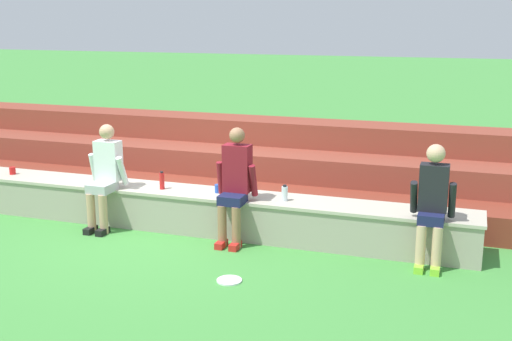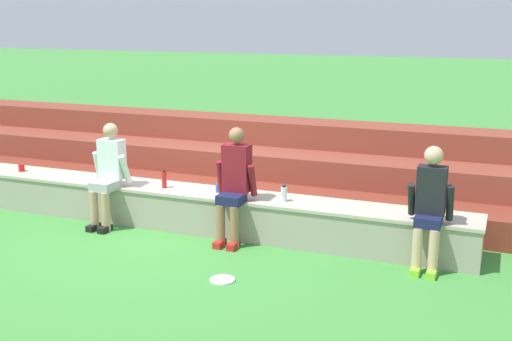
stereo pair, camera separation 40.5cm
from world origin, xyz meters
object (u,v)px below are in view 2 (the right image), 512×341
object	(u,v)px
person_left_of_center	(234,182)
water_bottle_near_left	(164,180)
person_center	(430,205)
person_far_left	(108,172)
water_bottle_mid_right	(284,194)
plastic_cup_right_end	(22,168)
frisbee	(222,280)
plastic_cup_middle	(219,188)

from	to	relation	value
person_left_of_center	water_bottle_near_left	xyz separation A→B (m)	(-1.13, 0.23, -0.12)
water_bottle_near_left	person_center	bearing A→B (deg)	-4.36
person_far_left	water_bottle_near_left	distance (m)	0.76
person_far_left	water_bottle_mid_right	world-z (taller)	person_far_left
person_left_of_center	water_bottle_mid_right	size ratio (longest dim) A/B	7.07
person_center	water_bottle_mid_right	size ratio (longest dim) A/B	6.85
water_bottle_mid_right	plastic_cup_right_end	xyz separation A→B (m)	(-4.16, 0.04, -0.04)
water_bottle_mid_right	plastic_cup_right_end	distance (m)	4.16
frisbee	person_far_left	bearing A→B (deg)	152.41
plastic_cup_middle	frisbee	bearing A→B (deg)	-63.87
plastic_cup_middle	person_center	bearing A→B (deg)	-7.13
water_bottle_near_left	plastic_cup_middle	xyz separation A→B (m)	(0.78, 0.07, -0.06)
person_center	person_left_of_center	bearing A→B (deg)	179.06
plastic_cup_right_end	water_bottle_near_left	bearing A→B (deg)	-0.83
person_center	water_bottle_near_left	distance (m)	3.52
plastic_cup_right_end	person_far_left	bearing A→B (deg)	-9.63
plastic_cup_middle	plastic_cup_right_end	world-z (taller)	plastic_cup_middle
plastic_cup_middle	plastic_cup_right_end	size ratio (longest dim) A/B	1.03
person_left_of_center	plastic_cup_middle	bearing A→B (deg)	139.42
person_left_of_center	person_center	bearing A→B (deg)	-0.94
person_far_left	frisbee	world-z (taller)	person_far_left
plastic_cup_right_end	frisbee	world-z (taller)	plastic_cup_right_end
person_center	plastic_cup_middle	bearing A→B (deg)	172.87
water_bottle_near_left	plastic_cup_right_end	world-z (taller)	water_bottle_near_left
person_left_of_center	water_bottle_mid_right	bearing A→B (deg)	20.99
water_bottle_near_left	person_left_of_center	bearing A→B (deg)	-11.43
person_center	plastic_cup_right_end	distance (m)	5.96
person_left_of_center	water_bottle_mid_right	world-z (taller)	person_left_of_center
plastic_cup_middle	frisbee	xyz separation A→B (m)	(0.73, -1.49, -0.58)
water_bottle_mid_right	person_center	bearing A→B (deg)	-8.26
water_bottle_mid_right	water_bottle_near_left	size ratio (longest dim) A/B	0.84
person_far_left	water_bottle_mid_right	distance (m)	2.43
water_bottle_near_left	plastic_cup_middle	world-z (taller)	water_bottle_near_left
water_bottle_near_left	frisbee	size ratio (longest dim) A/B	0.89
person_far_left	water_bottle_mid_right	size ratio (longest dim) A/B	6.80
person_center	water_bottle_mid_right	distance (m)	1.82
person_left_of_center	plastic_cup_right_end	xyz separation A→B (m)	(-3.58, 0.26, -0.19)
person_center	water_bottle_near_left	world-z (taller)	person_center
water_bottle_near_left	frisbee	bearing A→B (deg)	-43.24
water_bottle_near_left	frisbee	distance (m)	2.17
plastic_cup_right_end	frisbee	distance (m)	4.26
water_bottle_mid_right	plastic_cup_middle	size ratio (longest dim) A/B	1.87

